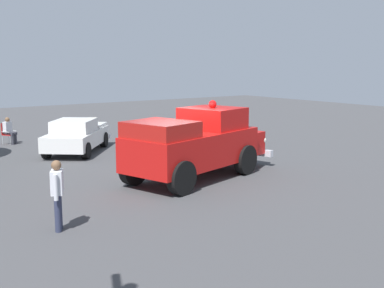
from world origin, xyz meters
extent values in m
plane|color=#424244|center=(0.00, 0.00, 0.00)|extent=(60.00, 60.00, 0.00)
cylinder|color=black|center=(-1.04, 1.66, 0.52)|extent=(0.59, 1.09, 1.04)
cylinder|color=black|center=(0.89, 2.20, 0.52)|extent=(0.59, 1.09, 1.04)
cylinder|color=black|center=(-0.09, -1.71, 0.52)|extent=(0.59, 1.09, 1.04)
cylinder|color=black|center=(1.84, -1.17, 0.52)|extent=(0.59, 1.09, 1.04)
cube|color=red|center=(0.40, 0.25, 1.05)|extent=(3.35, 5.29, 1.10)
cube|color=red|center=(-0.37, 2.99, 0.92)|extent=(1.94, 1.34, 0.84)
cube|color=red|center=(0.09, 1.35, 1.95)|extent=(2.29, 2.15, 0.76)
cube|color=#B21914|center=(0.82, -1.25, 1.80)|extent=(2.35, 2.17, 0.60)
cube|color=silver|center=(-0.50, 3.42, 0.92)|extent=(1.42, 0.51, 0.64)
cube|color=silver|center=(-0.52, 3.52, 0.50)|extent=(2.21, 0.80, 0.24)
sphere|color=white|center=(-1.25, 3.21, 1.00)|extent=(0.32, 0.32, 0.26)
sphere|color=white|center=(0.25, 3.63, 1.00)|extent=(0.32, 0.32, 0.26)
sphere|color=red|center=(0.09, 1.35, 2.45)|extent=(0.35, 0.35, 0.28)
cylinder|color=black|center=(-8.24, -0.57, 0.34)|extent=(0.69, 0.64, 0.68)
cylinder|color=black|center=(-7.18, 0.68, 0.34)|extent=(0.69, 0.64, 0.68)
cylinder|color=black|center=(-6.02, -2.44, 0.34)|extent=(0.69, 0.64, 0.68)
cylinder|color=black|center=(-4.97, -1.18, 0.34)|extent=(0.69, 0.64, 0.68)
cube|color=white|center=(-6.60, -0.88, 0.62)|extent=(4.37, 4.08, 0.64)
cube|color=white|center=(-7.71, 0.06, 0.98)|extent=(2.13, 2.16, 0.20)
cube|color=white|center=(-6.37, -1.07, 1.18)|extent=(2.46, 2.42, 0.56)
cube|color=silver|center=(-8.27, 0.53, 0.40)|extent=(1.35, 1.56, 0.20)
cylinder|color=#B7BABF|center=(-10.47, -2.34, 0.22)|extent=(0.04, 0.04, 0.44)
cylinder|color=#B7BABF|center=(-10.23, -2.71, 0.22)|extent=(0.04, 0.04, 0.44)
cylinder|color=#B7BABF|center=(-10.84, -2.57, 0.22)|extent=(0.04, 0.04, 0.44)
cylinder|color=#B7BABF|center=(-10.60, -2.94, 0.22)|extent=(0.04, 0.04, 0.44)
cube|color=#B21E1E|center=(-10.53, -2.64, 0.46)|extent=(0.66, 0.66, 0.04)
cube|color=#B21E1E|center=(-10.73, -2.77, 0.74)|extent=(0.29, 0.43, 0.56)
cube|color=#B7BABF|center=(-10.66, -2.44, 0.62)|extent=(0.39, 0.27, 0.03)
cube|color=#B7BABF|center=(-10.40, -2.84, 0.62)|extent=(0.39, 0.27, 0.03)
cylinder|color=#B7BABF|center=(-9.98, 1.63, 0.22)|extent=(0.04, 0.04, 0.44)
cylinder|color=#B7BABF|center=(-10.15, 1.22, 0.22)|extent=(0.04, 0.04, 0.44)
cylinder|color=#B7BABF|center=(-10.38, 1.80, 0.22)|extent=(0.04, 0.04, 0.44)
cylinder|color=#B7BABF|center=(-10.56, 1.40, 0.22)|extent=(0.04, 0.04, 0.44)
cube|color=beige|center=(-10.27, 1.51, 0.46)|extent=(0.63, 0.63, 0.04)
cube|color=beige|center=(-10.49, 1.61, 0.74)|extent=(0.23, 0.46, 0.56)
cube|color=#B7BABF|center=(-10.17, 1.73, 0.62)|extent=(0.42, 0.21, 0.03)
cube|color=#B7BABF|center=(-10.36, 1.29, 0.62)|extent=(0.42, 0.21, 0.03)
cylinder|color=#383842|center=(-10.36, -2.41, 0.23)|extent=(0.18, 0.18, 0.45)
cylinder|color=#383842|center=(-10.25, -2.58, 0.23)|extent=(0.18, 0.18, 0.45)
cube|color=#383842|center=(-10.49, -2.49, 0.51)|extent=(0.45, 0.36, 0.13)
cube|color=#383842|center=(-10.39, -2.66, 0.51)|extent=(0.45, 0.36, 0.13)
cube|color=silver|center=(-10.61, -2.69, 0.81)|extent=(0.40, 0.46, 0.54)
sphere|color=brown|center=(-10.59, -2.68, 1.18)|extent=(0.30, 0.30, 0.22)
cylinder|color=#2D334C|center=(2.61, -5.22, 0.44)|extent=(0.20, 0.20, 0.88)
cylinder|color=#2D334C|center=(2.81, -5.32, 0.44)|extent=(0.20, 0.20, 0.88)
cube|color=silver|center=(2.71, -5.27, 1.16)|extent=(0.49, 0.42, 0.56)
cylinder|color=silver|center=(2.47, -5.14, 1.10)|extent=(0.13, 0.13, 0.60)
cylinder|color=silver|center=(2.95, -5.39, 1.10)|extent=(0.13, 0.13, 0.60)
sphere|color=brown|center=(2.71, -5.27, 1.56)|extent=(0.31, 0.31, 0.23)
camera|label=1|loc=(13.53, -9.23, 3.90)|focal=46.27mm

